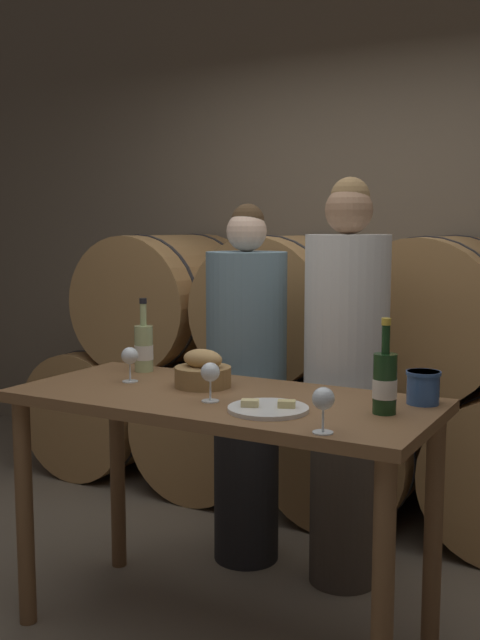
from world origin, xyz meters
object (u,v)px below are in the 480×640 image
wine_glass_center (323,400)px  wine_bottle_white (144,347)px  person_right (346,382)px  cheese_plate (268,408)px  tasting_table (222,433)px  blue_crock (423,386)px  wine_glass_far_left (130,357)px  wine_bottle_red (385,382)px  bread_basket (203,372)px  wine_glass_left (210,374)px  person_left (246,384)px

wine_glass_center → wine_bottle_white: bearing=153.1°
person_right → wine_glass_center: 0.95m
person_right → cheese_plate: 0.74m
wine_bottle_white → wine_glass_center: (1.00, -0.51, -0.00)m
tasting_table → cheese_plate: bearing=-27.3°
person_right → wine_bottle_white: 0.83m
wine_bottle_white → blue_crock: size_ratio=2.60×
wine_glass_far_left → wine_glass_center: 0.97m
person_right → wine_glass_center: bearing=-73.1°
wine_bottle_red → cheese_plate: (-0.33, -0.15, -0.09)m
bread_basket → wine_bottle_red: bearing=-5.3°
bread_basket → wine_glass_center: bread_basket is taller
person_right → cheese_plate: (0.02, -0.74, 0.05)m
bread_basket → wine_glass_left: (0.15, -0.19, 0.04)m
person_left → wine_glass_center: size_ratio=11.83×
wine_glass_left → person_right: bearing=73.7°
wine_glass_center → bread_basket: bearing=149.6°
wine_glass_far_left → wine_glass_center: (0.92, -0.31, 0.00)m
wine_glass_far_left → wine_glass_left: (0.43, -0.13, 0.00)m
wine_bottle_red → wine_glass_far_left: bearing=179.8°
person_left → wine_bottle_white: bearing=-124.3°
cheese_plate → wine_bottle_white: bearing=154.7°
person_right → wine_bottle_white: bearing=-151.8°
wine_bottle_white → cheese_plate: bearing=-25.3°
tasting_table → blue_crock: bearing=17.8°
person_right → bread_basket: person_right is taller
wine_bottle_white → wine_glass_left: bearing=-32.5°
person_left → wine_bottle_red: bearing=-36.0°
wine_glass_left → wine_glass_center: (0.48, -0.18, 0.00)m
wine_glass_far_left → wine_glass_left: 0.45m
wine_bottle_red → bread_basket: bearing=174.7°
wine_glass_left → wine_glass_center: 0.51m
person_right → bread_basket: (-0.36, -0.53, 0.10)m
blue_crock → wine_glass_far_left: 1.09m
person_left → wine_glass_left: (0.25, -0.72, 0.19)m
wine_bottle_red → wine_glass_left: wine_bottle_red is taller
tasting_table → person_right: size_ratio=0.89×
wine_bottle_white → bread_basket: wine_bottle_white is taller
blue_crock → tasting_table: bearing=-162.2°
person_right → wine_glass_far_left: size_ratio=12.56×
blue_crock → cheese_plate: size_ratio=0.44×
wine_bottle_red → person_right: bearing=120.9°
bread_basket → wine_glass_left: size_ratio=1.56×
wine_glass_far_left → wine_glass_center: same height
wine_bottle_red → blue_crock: (0.07, 0.19, -0.04)m
tasting_table → blue_crock: size_ratio=12.95×
wine_bottle_red → blue_crock: 0.20m
wine_bottle_red → wine_glass_center: bearing=-104.9°
person_right → wine_bottle_red: 0.70m
blue_crock → wine_glass_center: size_ratio=0.86×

